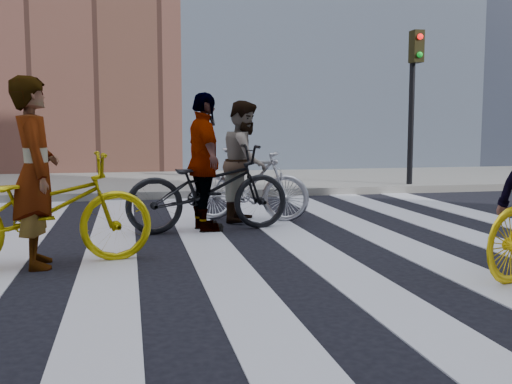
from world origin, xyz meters
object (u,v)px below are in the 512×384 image
object	(u,v)px
bike_yellow_left	(42,210)
bike_silver_mid	(249,185)
bike_dark_rear	(208,188)
traffic_signal	(414,82)
rider_left	(35,173)
rider_mid	(245,161)
rider_rear	(204,162)

from	to	relation	value
bike_yellow_left	bike_silver_mid	bearing A→B (deg)	-56.84
bike_silver_mid	bike_dark_rear	world-z (taller)	bike_dark_rear
traffic_signal	rider_left	distance (m)	8.80
rider_mid	traffic_signal	bearing A→B (deg)	-30.98
bike_silver_mid	rider_rear	size ratio (longest dim) A/B	0.97
bike_silver_mid	bike_dark_rear	bearing A→B (deg)	159.86
bike_dark_rear	bike_silver_mid	bearing A→B (deg)	-49.54
rider_left	rider_mid	xyz separation A→B (m)	(2.55, 2.39, -0.06)
bike_yellow_left	rider_left	xyz separation A→B (m)	(-0.05, 0.00, 0.37)
rider_rear	rider_left	bearing A→B (deg)	124.16
rider_rear	bike_yellow_left	bearing A→B (deg)	124.93
traffic_signal	bike_silver_mid	world-z (taller)	traffic_signal
bike_yellow_left	bike_silver_mid	size ratio (longest dim) A/B	1.21
bike_silver_mid	rider_left	world-z (taller)	rider_left
bike_yellow_left	rider_mid	bearing A→B (deg)	-56.27
bike_silver_mid	rider_mid	distance (m)	0.34
rider_left	bike_dark_rear	bearing A→B (deg)	-59.43
bike_dark_rear	traffic_signal	bearing A→B (deg)	-58.33
bike_yellow_left	bike_silver_mid	xyz separation A→B (m)	(2.55, 2.39, -0.03)
traffic_signal	rider_mid	xyz separation A→B (m)	(-4.18, -3.12, -1.41)
rider_mid	rider_rear	world-z (taller)	rider_rear
rider_left	rider_mid	world-z (taller)	rider_left
rider_mid	bike_silver_mid	bearing A→B (deg)	-67.75
rider_rear	bike_dark_rear	bearing A→B (deg)	-97.15
bike_yellow_left	rider_left	distance (m)	0.37
bike_dark_rear	rider_mid	size ratio (longest dim) A/B	1.24
bike_silver_mid	rider_rear	xyz separation A→B (m)	(-0.74, -0.75, 0.38)
bike_yellow_left	bike_dark_rear	bearing A→B (deg)	-58.68
bike_yellow_left	rider_mid	xyz separation A→B (m)	(2.50, 2.39, 0.31)
rider_left	rider_rear	size ratio (longest dim) A/B	1.02
bike_silver_mid	rider_left	xyz separation A→B (m)	(-2.60, -2.39, 0.40)
traffic_signal	rider_rear	size ratio (longest dim) A/B	1.83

